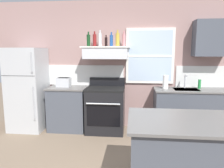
{
  "coord_description": "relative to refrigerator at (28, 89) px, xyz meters",
  "views": [
    {
      "loc": [
        0.31,
        -2.33,
        1.66
      ],
      "look_at": [
        -0.05,
        1.2,
        1.1
      ],
      "focal_mm": 33.83,
      "sensor_mm": 36.0,
      "label": 1
    }
  ],
  "objects": [
    {
      "name": "bottle_red_label_wine",
      "position": [
        1.41,
        0.15,
        1.01
      ],
      "size": [
        0.07,
        0.07,
        0.3
      ],
      "color": "maroon",
      "rests_on": "range_hood_shelf"
    },
    {
      "name": "bottle_blue_liqueur",
      "position": [
        1.76,
        0.13,
        1.0
      ],
      "size": [
        0.07,
        0.07,
        0.28
      ],
      "color": "#1E478C",
      "rests_on": "range_hood_shelf"
    },
    {
      "name": "refrigerator",
      "position": [
        0.0,
        0.0,
        0.0
      ],
      "size": [
        0.7,
        0.72,
        1.72
      ],
      "color": "#B7BABC",
      "rests_on": "ground_plane"
    },
    {
      "name": "range_hood_shelf",
      "position": [
        1.65,
        0.12,
        0.76
      ],
      "size": [
        0.96,
        0.52,
        0.24
      ],
      "color": "silver"
    },
    {
      "name": "counter_right_with_sink",
      "position": [
        3.35,
        0.06,
        -0.4
      ],
      "size": [
        1.43,
        0.63,
        0.91
      ],
      "color": "#474C56",
      "rests_on": "ground_plane"
    },
    {
      "name": "bottle_clear_tall",
      "position": [
        1.53,
        0.15,
        1.02
      ],
      "size": [
        0.06,
        0.06,
        0.33
      ],
      "color": "silver",
      "rests_on": "range_hood_shelf"
    },
    {
      "name": "bottle_balsamic_dark",
      "position": [
        1.65,
        0.16,
        0.98
      ],
      "size": [
        0.06,
        0.06,
        0.23
      ],
      "color": "black",
      "rests_on": "range_hood_shelf"
    },
    {
      "name": "bottle_champagne_gold_foil",
      "position": [
        1.89,
        0.07,
        1.02
      ],
      "size": [
        0.08,
        0.08,
        0.32
      ],
      "color": "#B29333",
      "rests_on": "range_hood_shelf"
    },
    {
      "name": "kitchen_island",
      "position": [
        2.86,
        -1.87,
        -0.4
      ],
      "size": [
        1.4,
        0.9,
        0.91
      ],
      "color": "#474C56",
      "rests_on": "ground_plane"
    },
    {
      "name": "upper_cabinet_right",
      "position": [
        3.7,
        0.2,
        1.04
      ],
      "size": [
        0.64,
        0.32,
        0.7
      ],
      "color": "#474C56"
    },
    {
      "name": "toaster",
      "position": [
        0.75,
        0.09,
        0.15
      ],
      "size": [
        0.3,
        0.2,
        0.19
      ],
      "color": "silver",
      "rests_on": "counter_left_of_stove"
    },
    {
      "name": "bottle_rose_pink",
      "position": [
        2.01,
        0.18,
        1.02
      ],
      "size": [
        0.07,
        0.07,
        0.31
      ],
      "color": "#C67F84",
      "rests_on": "range_hood_shelf"
    },
    {
      "name": "stove_range",
      "position": [
        1.65,
        0.02,
        -0.39
      ],
      "size": [
        0.76,
        0.69,
        1.09
      ],
      "color": "black",
      "rests_on": "ground_plane"
    },
    {
      "name": "bottle_dark_green_wine",
      "position": [
        1.3,
        0.11,
        1.01
      ],
      "size": [
        0.07,
        0.07,
        0.29
      ],
      "color": "#143819",
      "rests_on": "range_hood_shelf"
    },
    {
      "name": "dish_soap_bottle",
      "position": [
        3.53,
        0.16,
        0.14
      ],
      "size": [
        0.06,
        0.06,
        0.18
      ],
      "primitive_type": "cylinder",
      "color": "#268C3F",
      "rests_on": "counter_right_with_sink"
    },
    {
      "name": "paper_towel_roll",
      "position": [
        2.85,
        0.06,
        0.19
      ],
      "size": [
        0.11,
        0.11,
        0.27
      ],
      "primitive_type": "cylinder",
      "color": "white",
      "rests_on": "counter_right_with_sink"
    },
    {
      "name": "counter_left_of_stove",
      "position": [
        0.85,
        0.06,
        -0.4
      ],
      "size": [
        0.79,
        0.63,
        0.91
      ],
      "color": "#474C56",
      "rests_on": "ground_plane"
    },
    {
      "name": "back_wall",
      "position": [
        1.93,
        0.39,
        0.49
      ],
      "size": [
        5.4,
        0.11,
        2.7
      ],
      "color": "gray",
      "rests_on": "ground_plane"
    },
    {
      "name": "sink_faucet",
      "position": [
        3.25,
        0.16,
        0.23
      ],
      "size": [
        0.03,
        0.17,
        0.28
      ],
      "color": "silver",
      "rests_on": "counter_right_with_sink"
    }
  ]
}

